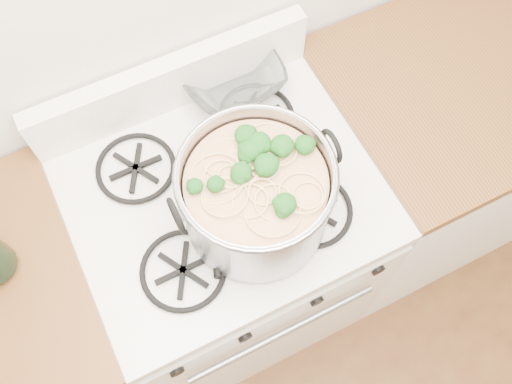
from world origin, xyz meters
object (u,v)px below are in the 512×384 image
stock_pot (256,197)px  spatula (210,178)px  gas_range (230,253)px  glass_bowl (231,79)px

stock_pot → spatula: (-0.06, 0.14, -0.10)m
stock_pot → spatula: stock_pot is taller
gas_range → spatula: 0.50m
stock_pot → glass_bowl: 0.41m
gas_range → spatula: (-0.02, 0.03, 0.50)m
spatula → glass_bowl: glass_bowl is taller
stock_pot → spatula: size_ratio=1.21×
gas_range → stock_pot: size_ratio=2.46×
gas_range → stock_pot: (0.04, -0.10, 0.60)m
glass_bowl → spatula: bearing=-125.2°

